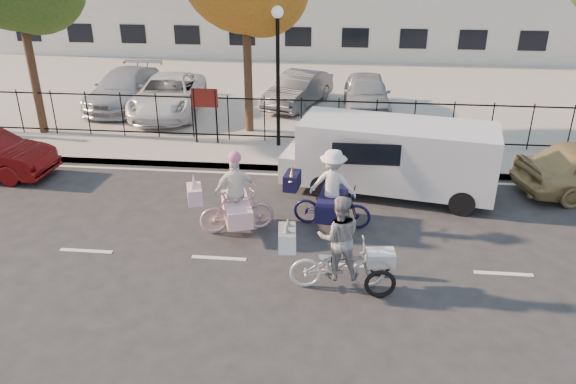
# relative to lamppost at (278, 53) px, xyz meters

# --- Properties ---
(ground) EXTENTS (120.00, 120.00, 0.00)m
(ground) POSITION_rel_lamppost_xyz_m (-0.50, -6.80, -3.11)
(ground) COLOR #333334
(road_markings) EXTENTS (60.00, 9.52, 0.01)m
(road_markings) POSITION_rel_lamppost_xyz_m (-0.50, -6.80, -3.11)
(road_markings) COLOR silver
(road_markings) RESTS_ON ground
(curb) EXTENTS (60.00, 0.10, 0.15)m
(curb) POSITION_rel_lamppost_xyz_m (-0.50, -1.75, -3.04)
(curb) COLOR #A8A399
(curb) RESTS_ON ground
(sidewalk) EXTENTS (60.00, 2.20, 0.15)m
(sidewalk) POSITION_rel_lamppost_xyz_m (-0.50, -0.70, -3.04)
(sidewalk) COLOR #A8A399
(sidewalk) RESTS_ON ground
(parking_lot) EXTENTS (60.00, 15.60, 0.15)m
(parking_lot) POSITION_rel_lamppost_xyz_m (-0.50, 8.20, -3.04)
(parking_lot) COLOR #A8A399
(parking_lot) RESTS_ON ground
(iron_fence) EXTENTS (58.00, 0.06, 1.50)m
(iron_fence) POSITION_rel_lamppost_xyz_m (-0.50, 0.40, -2.21)
(iron_fence) COLOR black
(iron_fence) RESTS_ON sidewalk
(lamppost) EXTENTS (0.36, 0.36, 4.33)m
(lamppost) POSITION_rel_lamppost_xyz_m (0.00, 0.00, 0.00)
(lamppost) COLOR black
(lamppost) RESTS_ON sidewalk
(street_sign) EXTENTS (0.85, 0.06, 1.80)m
(street_sign) POSITION_rel_lamppost_xyz_m (-2.35, 0.00, -1.70)
(street_sign) COLOR black
(street_sign) RESTS_ON sidewalk
(zebra_trike) EXTENTS (2.32, 0.98, 1.98)m
(zebra_trike) POSITION_rel_lamppost_xyz_m (2.08, -7.59, -2.35)
(zebra_trike) COLOR silver
(zebra_trike) RESTS_ON ground
(unicorn_bike) EXTENTS (2.04, 1.47, 2.01)m
(unicorn_bike) POSITION_rel_lamppost_xyz_m (-0.35, -5.54, -2.37)
(unicorn_bike) COLOR beige
(unicorn_bike) RESTS_ON ground
(bull_bike) EXTENTS (2.12, 1.47, 1.94)m
(bull_bike) POSITION_rel_lamppost_xyz_m (1.85, -5.03, -2.34)
(bull_bike) COLOR black
(bull_bike) RESTS_ON ground
(white_van) EXTENTS (5.79, 2.75, 1.96)m
(white_van) POSITION_rel_lamppost_xyz_m (3.38, -3.00, -2.03)
(white_van) COLOR white
(white_van) RESTS_ON ground
(lot_car_a) EXTENTS (2.03, 4.81, 1.39)m
(lot_car_a) POSITION_rel_lamppost_xyz_m (-6.56, 3.89, -2.27)
(lot_car_a) COLOR #B6B9BE
(lot_car_a) RESTS_ON parking_lot
(lot_car_b) EXTENTS (2.76, 5.20, 1.39)m
(lot_car_b) POSITION_rel_lamppost_xyz_m (-4.56, 3.14, -2.27)
(lot_car_b) COLOR white
(lot_car_b) RESTS_ON parking_lot
(lot_car_c) EXTENTS (2.66, 4.18, 1.30)m
(lot_car_c) POSITION_rel_lamppost_xyz_m (0.25, 4.61, -2.31)
(lot_car_c) COLOR #55595D
(lot_car_c) RESTS_ON parking_lot
(lot_car_d) EXTENTS (1.80, 4.23, 1.43)m
(lot_car_d) POSITION_rel_lamppost_xyz_m (2.90, 4.06, -2.25)
(lot_car_d) COLOR #A0A3A7
(lot_car_d) RESTS_ON parking_lot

